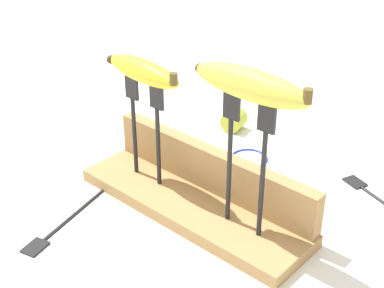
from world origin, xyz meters
name	(u,v)px	position (x,y,z in m)	size (l,w,h in m)	color
ground_plane	(192,211)	(0.00, 0.00, 0.00)	(3.00, 3.00, 0.00)	white
wooden_board	(192,206)	(0.00, 0.00, 0.01)	(0.40, 0.12, 0.02)	#A87F4C
board_backstop	(212,169)	(0.00, 0.05, 0.06)	(0.39, 0.02, 0.07)	#A87F4C
fork_stand_left	(144,123)	(-0.10, 0.00, 0.12)	(0.08, 0.01, 0.17)	black
fork_stand_right	(245,156)	(0.10, 0.00, 0.14)	(0.08, 0.01, 0.20)	black
banana_raised_left	(141,71)	(-0.10, 0.00, 0.21)	(0.16, 0.05, 0.04)	yellow
banana_raised_right	(249,85)	(0.10, 0.00, 0.24)	(0.18, 0.04, 0.04)	#DBD147
fork_fallen_near	(58,227)	(-0.12, -0.17, 0.00)	(0.06, 0.19, 0.01)	black
fork_fallen_far	(375,195)	(0.20, 0.23, 0.00)	(0.18, 0.08, 0.01)	black
banana_chunk_near	(234,120)	(-0.13, 0.27, 0.02)	(0.05, 0.05, 0.04)	#B2C138
wire_coil	(249,157)	(-0.03, 0.19, 0.00)	(0.07, 0.07, 0.01)	#1E2DA5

